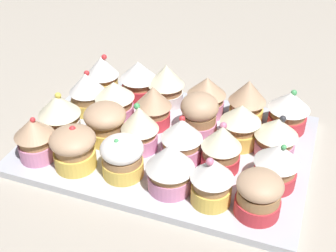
{
  "coord_description": "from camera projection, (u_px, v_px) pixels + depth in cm",
  "views": [
    {
      "loc": [
        -19.63,
        53.6,
        44.43
      ],
      "look_at": [
        0.0,
        0.0,
        4.2
      ],
      "focal_mm": 48.3,
      "sensor_mm": 36.0,
      "label": 1
    }
  ],
  "objects": [
    {
      "name": "cupcake_2",
      "position": [
        207.0,
        95.0,
        0.76
      ],
      "size": [
        6.57,
        6.57,
        7.07
      ],
      "color": "pink",
      "rests_on": "baking_tray"
    },
    {
      "name": "cupcake_6",
      "position": [
        276.0,
        136.0,
        0.67
      ],
      "size": [
        6.54,
        6.54,
        6.68
      ],
      "color": "pink",
      "rests_on": "baking_tray"
    },
    {
      "name": "cupcake_21",
      "position": [
        122.0,
        156.0,
        0.63
      ],
      "size": [
        6.17,
        6.17,
        6.42
      ],
      "color": "#EFC651",
      "rests_on": "baking_tray"
    },
    {
      "name": "cupcake_22",
      "position": [
        74.0,
        148.0,
        0.65
      ],
      "size": [
        6.71,
        6.71,
        6.7
      ],
      "color": "#EFC651",
      "rests_on": "baking_tray"
    },
    {
      "name": "cupcake_5",
      "position": [
        102.0,
        73.0,
        0.82
      ],
      "size": [
        6.07,
        6.07,
        7.27
      ],
      "color": "#EFC651",
      "rests_on": "baking_tray"
    },
    {
      "name": "cupcake_1",
      "position": [
        247.0,
        100.0,
        0.74
      ],
      "size": [
        6.21,
        6.21,
        7.71
      ],
      "color": "#EFC651",
      "rests_on": "baking_tray"
    },
    {
      "name": "cupcake_16",
      "position": [
        105.0,
        122.0,
        0.7
      ],
      "size": [
        6.58,
        6.58,
        6.38
      ],
      "color": "#EFC651",
      "rests_on": "baking_tray"
    },
    {
      "name": "cupcake_7",
      "position": [
        240.0,
        124.0,
        0.69
      ],
      "size": [
        6.27,
        6.27,
        7.02
      ],
      "color": "#EFC651",
      "rests_on": "baking_tray"
    },
    {
      "name": "cupcake_13",
      "position": [
        221.0,
        147.0,
        0.64
      ],
      "size": [
        5.81,
        5.81,
        7.66
      ],
      "color": "#D1333D",
      "rests_on": "baking_tray"
    },
    {
      "name": "cupcake_18",
      "position": [
        259.0,
        194.0,
        0.57
      ],
      "size": [
        5.99,
        5.99,
        6.31
      ],
      "color": "#D1333D",
      "rests_on": "baking_tray"
    },
    {
      "name": "cupcake_10",
      "position": [
        115.0,
        100.0,
        0.75
      ],
      "size": [
        6.62,
        6.62,
        6.95
      ],
      "color": "pink",
      "rests_on": "baking_tray"
    },
    {
      "name": "cupcake_19",
      "position": [
        212.0,
        180.0,
        0.59
      ],
      "size": [
        5.75,
        5.75,
        7.51
      ],
      "color": "#EFC651",
      "rests_on": "baking_tray"
    },
    {
      "name": "cupcake_11",
      "position": [
        87.0,
        92.0,
        0.77
      ],
      "size": [
        6.14,
        6.14,
        7.55
      ],
      "color": "#EFC651",
      "rests_on": "baking_tray"
    },
    {
      "name": "cupcake_15",
      "position": [
        140.0,
        127.0,
        0.68
      ],
      "size": [
        5.81,
        5.81,
        7.86
      ],
      "color": "pink",
      "rests_on": "baking_tray"
    },
    {
      "name": "cupcake_23",
      "position": [
        35.0,
        138.0,
        0.66
      ],
      "size": [
        5.9,
        5.9,
        7.26
      ],
      "color": "pink",
      "rests_on": "baking_tray"
    },
    {
      "name": "cupcake_8",
      "position": [
        199.0,
        114.0,
        0.71
      ],
      "size": [
        6.01,
        6.01,
        7.16
      ],
      "color": "pink",
      "rests_on": "baking_tray"
    },
    {
      "name": "cupcake_17",
      "position": [
        60.0,
        114.0,
        0.71
      ],
      "size": [
        6.71,
        6.71,
        7.7
      ],
      "color": "white",
      "rests_on": "baking_tray"
    },
    {
      "name": "cupcake_3",
      "position": [
        166.0,
        84.0,
        0.78
      ],
      "size": [
        6.41,
        6.41,
        7.75
      ],
      "color": "white",
      "rests_on": "baking_tray"
    },
    {
      "name": "cupcake_9",
      "position": [
        153.0,
        105.0,
        0.73
      ],
      "size": [
        6.05,
        6.05,
        7.23
      ],
      "color": "#D1333D",
      "rests_on": "baking_tray"
    },
    {
      "name": "baking_tray",
      "position": [
        168.0,
        144.0,
        0.72
      ],
      "size": [
        43.86,
        30.44,
        1.2
      ],
      "color": "silver",
      "rests_on": "ground_plane"
    },
    {
      "name": "cupcake_0",
      "position": [
        289.0,
        110.0,
        0.72
      ],
      "size": [
        6.7,
        6.7,
        7.26
      ],
      "color": "#D1333D",
      "rests_on": "baking_tray"
    },
    {
      "name": "cupcake_12",
      "position": [
        276.0,
        164.0,
        0.62
      ],
      "size": [
        6.25,
        6.25,
        7.11
      ],
      "color": "#D1333D",
      "rests_on": "baking_tray"
    },
    {
      "name": "ground_plane",
      "position": [
        168.0,
        155.0,
        0.73
      ],
      "size": [
        180.0,
        180.0,
        3.0
      ],
      "primitive_type": "cube",
      "color": "#B2A899"
    },
    {
      "name": "cupcake_4",
      "position": [
        139.0,
        80.0,
        0.8
      ],
      "size": [
        6.61,
        6.61,
        7.51
      ],
      "color": "#D1333D",
      "rests_on": "baking_tray"
    },
    {
      "name": "cupcake_14",
      "position": [
        182.0,
        139.0,
        0.66
      ],
      "size": [
        6.17,
        6.17,
        7.38
      ],
      "color": "pink",
      "rests_on": "baking_tray"
    },
    {
      "name": "cupcake_20",
      "position": [
        170.0,
        166.0,
        0.61
      ],
      "size": [
        6.73,
        6.73,
        7.49
      ],
      "color": "pink",
      "rests_on": "baking_tray"
    }
  ]
}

